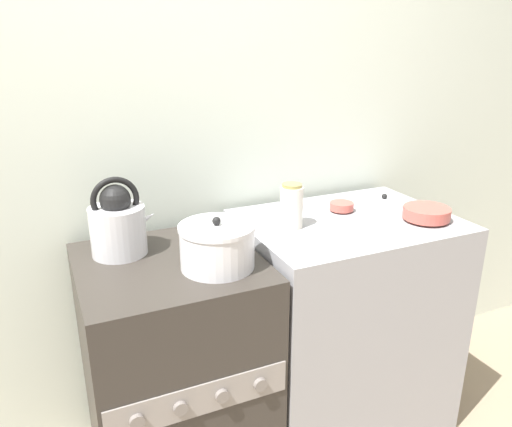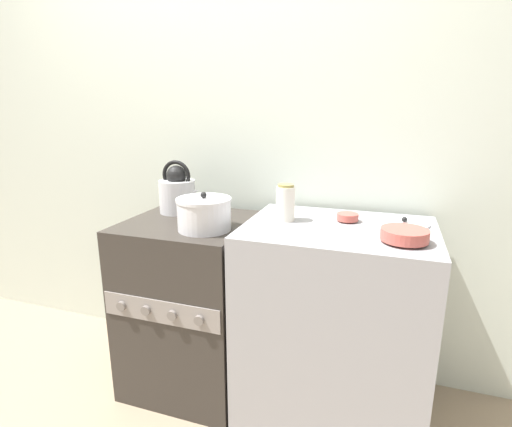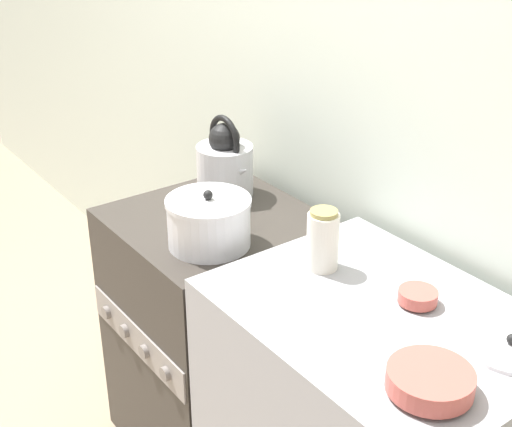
{
  "view_description": "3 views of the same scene",
  "coord_description": "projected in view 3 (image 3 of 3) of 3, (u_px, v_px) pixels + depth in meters",
  "views": [
    {
      "loc": [
        -0.36,
        -1.2,
        1.6
      ],
      "look_at": [
        0.33,
        0.31,
        1.01
      ],
      "focal_mm": 35.0,
      "sensor_mm": 36.0,
      "label": 1
    },
    {
      "loc": [
        0.91,
        -1.37,
        1.42
      ],
      "look_at": [
        0.34,
        0.32,
        0.95
      ],
      "focal_mm": 28.0,
      "sensor_mm": 36.0,
      "label": 2
    },
    {
      "loc": [
        1.69,
        -0.78,
        1.89
      ],
      "look_at": [
        0.25,
        0.27,
        1.01
      ],
      "focal_mm": 50.0,
      "sensor_mm": 36.0,
      "label": 3
    }
  ],
  "objects": [
    {
      "name": "wall_back",
      "position": [
        312.0,
        85.0,
        2.28
      ],
      "size": [
        7.0,
        0.06,
        2.5
      ],
      "color": "silver",
      "rests_on": "ground_plane"
    },
    {
      "name": "stove",
      "position": [
        218.0,
        334.0,
        2.43
      ],
      "size": [
        0.6,
        0.62,
        0.89
      ],
      "color": "#332D28",
      "rests_on": "ground_plane"
    },
    {
      "name": "kettle",
      "position": [
        225.0,
        164.0,
        2.36
      ],
      "size": [
        0.23,
        0.19,
        0.27
      ],
      "color": "silver",
      "rests_on": "stove"
    },
    {
      "name": "cooking_pot",
      "position": [
        209.0,
        222.0,
        2.05
      ],
      "size": [
        0.25,
        0.25,
        0.17
      ],
      "color": "silver",
      "rests_on": "stove"
    },
    {
      "name": "enamel_bowl",
      "position": [
        430.0,
        381.0,
        1.43
      ],
      "size": [
        0.18,
        0.18,
        0.05
      ],
      "color": "#B75147",
      "rests_on": "counter"
    },
    {
      "name": "small_ceramic_bowl",
      "position": [
        418.0,
        296.0,
        1.72
      ],
      "size": [
        0.1,
        0.1,
        0.04
      ],
      "color": "#B75147",
      "rests_on": "counter"
    },
    {
      "name": "storage_jar",
      "position": [
        323.0,
        240.0,
        1.85
      ],
      "size": [
        0.08,
        0.08,
        0.17
      ],
      "color": "silver",
      "rests_on": "counter"
    },
    {
      "name": "loose_pot_lid",
      "position": [
        511.0,
        345.0,
        1.57
      ],
      "size": [
        0.21,
        0.21,
        0.03
      ],
      "color": "silver",
      "rests_on": "counter"
    }
  ]
}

